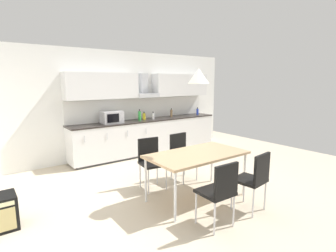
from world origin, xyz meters
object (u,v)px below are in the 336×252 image
(bottle_yellow, at_px, (144,116))
(bottle_brown, at_px, (171,113))
(bottle_white, at_px, (153,116))
(chair_near_left, at_px, (220,188))
(chair_far_left, at_px, (151,158))
(pendant_lamp, at_px, (199,76))
(microwave, at_px, (112,117))
(bottle_blue, at_px, (197,111))
(chair_far_right, at_px, (181,152))
(dining_table, at_px, (197,156))
(bottle_green, at_px, (140,116))
(chair_near_right, at_px, (255,176))

(bottle_yellow, bearing_deg, bottle_brown, -0.66)
(bottle_white, height_order, chair_near_left, bottle_white)
(bottle_yellow, height_order, chair_far_left, bottle_yellow)
(bottle_yellow, relative_size, pendant_lamp, 0.61)
(microwave, bearing_deg, bottle_blue, -0.08)
(pendant_lamp, bearing_deg, chair_far_right, 66.72)
(chair_far_right, bearing_deg, dining_table, -113.28)
(microwave, bearing_deg, bottle_green, 0.92)
(bottle_green, height_order, pendant_lamp, pendant_lamp)
(bottle_brown, relative_size, dining_table, 0.15)
(chair_near_left, bearing_deg, bottle_green, 75.24)
(dining_table, bearing_deg, bottle_white, 70.51)
(microwave, relative_size, bottle_white, 2.48)
(bottle_green, xyz_separation_m, chair_near_left, (-0.94, -3.56, -0.47))
(chair_near_left, height_order, chair_far_left, same)
(bottle_green, relative_size, bottle_white, 1.42)
(microwave, relative_size, chair_far_left, 0.55)
(chair_far_left, bearing_deg, chair_near_left, -90.43)
(bottle_blue, xyz_separation_m, chair_near_left, (-2.90, -3.55, -0.44))
(chair_near_left, distance_m, chair_near_right, 0.71)
(chair_far_left, relative_size, pendant_lamp, 2.72)
(dining_table, xyz_separation_m, chair_near_left, (-0.35, -0.81, -0.17))
(bottle_yellow, xyz_separation_m, chair_far_left, (-1.08, -1.99, -0.43))
(bottle_brown, relative_size, chair_near_left, 0.27)
(bottle_yellow, xyz_separation_m, bottle_white, (0.21, -0.10, -0.00))
(dining_table, distance_m, pendant_lamp, 1.23)
(chair_far_right, bearing_deg, bottle_green, 83.02)
(bottle_brown, distance_m, chair_far_left, 2.82)
(pendant_lamp, bearing_deg, chair_near_right, -65.93)
(bottle_white, distance_m, chair_near_right, 3.58)
(bottle_blue, bearing_deg, chair_near_right, -121.62)
(bottle_green, bearing_deg, bottle_brown, 1.87)
(microwave, relative_size, bottle_yellow, 2.47)
(bottle_yellow, relative_size, chair_far_right, 0.22)
(microwave, xyz_separation_m, chair_near_right, (0.53, -3.55, -0.49))
(microwave, height_order, bottle_yellow, microwave)
(bottle_white, height_order, chair_far_right, bottle_white)
(chair_far_left, bearing_deg, bottle_green, 64.58)
(chair_near_right, height_order, pendant_lamp, pendant_lamp)
(bottle_blue, xyz_separation_m, chair_far_left, (-2.88, -1.93, -0.44))
(bottle_brown, bearing_deg, pendant_lamp, -120.05)
(dining_table, relative_size, chair_far_left, 1.79)
(bottle_brown, bearing_deg, dining_table, -120.05)
(microwave, height_order, bottle_green, microwave)
(dining_table, bearing_deg, bottle_yellow, 75.14)
(microwave, bearing_deg, bottle_white, -2.37)
(bottle_green, distance_m, bottle_yellow, 0.17)
(microwave, distance_m, bottle_brown, 1.79)
(bottle_green, height_order, bottle_brown, bottle_green)
(bottle_blue, height_order, chair_near_right, bottle_blue)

